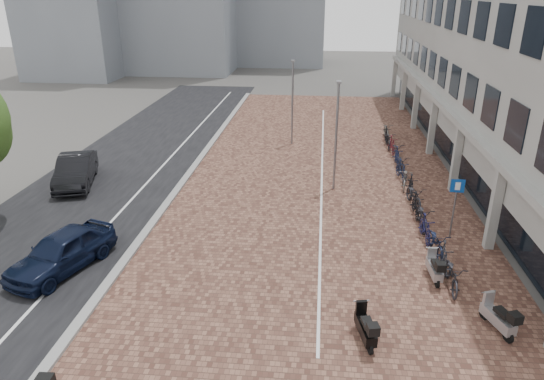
{
  "coord_description": "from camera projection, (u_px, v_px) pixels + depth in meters",
  "views": [
    {
      "loc": [
        2.03,
        -13.81,
        9.53
      ],
      "look_at": [
        0.0,
        6.0,
        1.3
      ],
      "focal_mm": 32.29,
      "sensor_mm": 36.0,
      "label": 1
    }
  ],
  "objects": [
    {
      "name": "car_dark",
      "position": [
        76.0,
        170.0,
        25.43
      ],
      "size": [
        2.9,
        4.91,
        1.53
      ],
      "primitive_type": "imported",
      "rotation": [
        0.0,
        0.0,
        0.3
      ],
      "color": "black",
      "rests_on": "ground"
    },
    {
      "name": "street_asphalt",
      "position": [
        129.0,
        165.0,
        28.41
      ],
      "size": [
        8.0,
        50.0,
        0.03
      ],
      "primitive_type": "cube",
      "color": "black",
      "rests_on": "ground"
    },
    {
      "name": "car_navy",
      "position": [
        62.0,
        252.0,
        17.65
      ],
      "size": [
        3.04,
        4.63,
        1.47
      ],
      "primitive_type": "imported",
      "rotation": [
        0.0,
        0.0,
        -0.33
      ],
      "color": "black",
      "rests_on": "ground"
    },
    {
      "name": "lane_line",
      "position": [
        162.0,
        166.0,
        28.21
      ],
      "size": [
        0.12,
        44.0,
        0.0
      ],
      "primitive_type": "cube",
      "color": "white",
      "rests_on": "street_asphalt"
    },
    {
      "name": "lamp_near",
      "position": [
        336.0,
        138.0,
        24.02
      ],
      "size": [
        0.12,
        0.12,
        5.45
      ],
      "primitive_type": "cylinder",
      "color": "gray",
      "rests_on": "ground"
    },
    {
      "name": "parking_line",
      "position": [
        322.0,
        172.0,
        27.34
      ],
      "size": [
        0.1,
        30.0,
        0.0
      ],
      "primitive_type": "cube",
      "color": "white",
      "rests_on": "plaza_brick"
    },
    {
      "name": "scooter_mid",
      "position": [
        366.0,
        326.0,
        14.07
      ],
      "size": [
        0.78,
        1.59,
        1.05
      ],
      "primitive_type": null,
      "rotation": [
        0.0,
        0.0,
        0.21
      ],
      "color": "black",
      "rests_on": "ground"
    },
    {
      "name": "lamp_far",
      "position": [
        292.0,
        104.0,
        31.32
      ],
      "size": [
        0.12,
        0.12,
        5.36
      ],
      "primitive_type": "cylinder",
      "color": "slate",
      "rests_on": "ground"
    },
    {
      "name": "plaza_brick",
      "position": [
        318.0,
        172.0,
        27.37
      ],
      "size": [
        14.5,
        42.0,
        0.04
      ],
      "primitive_type": "cube",
      "color": "brown",
      "rests_on": "ground"
    },
    {
      "name": "bike_row",
      "position": [
        407.0,
        178.0,
        25.09
      ],
      "size": [
        1.13,
        20.39,
        1.05
      ],
      "color": "black",
      "rests_on": "ground"
    },
    {
      "name": "ground",
      "position": [
        254.0,
        293.0,
        16.53
      ],
      "size": [
        140.0,
        140.0,
        0.0
      ],
      "primitive_type": "plane",
      "color": "#474442",
      "rests_on": "ground"
    },
    {
      "name": "office_building",
      "position": [
        525.0,
        10.0,
        26.79
      ],
      "size": [
        8.4,
        40.0,
        15.0
      ],
      "color": "#9F9F9A",
      "rests_on": "ground"
    },
    {
      "name": "scooter_back",
      "position": [
        498.0,
        316.0,
        14.5
      ],
      "size": [
        0.97,
        1.61,
        1.05
      ],
      "primitive_type": null,
      "rotation": [
        0.0,
        0.0,
        0.34
      ],
      "color": "#A4A4A9",
      "rests_on": "ground"
    },
    {
      "name": "parking_sign",
      "position": [
        455.0,
        199.0,
        19.5
      ],
      "size": [
        0.54,
        0.1,
        2.59
      ],
      "rotation": [
        0.0,
        0.0,
        -0.05
      ],
      "color": "slate",
      "rests_on": "ground"
    },
    {
      "name": "curb",
      "position": [
        194.0,
        167.0,
        28.01
      ],
      "size": [
        0.35,
        42.0,
        0.14
      ],
      "primitive_type": "cube",
      "color": "gray",
      "rests_on": "ground"
    },
    {
      "name": "scooter_front",
      "position": [
        435.0,
        267.0,
        17.11
      ],
      "size": [
        0.53,
        1.49,
        1.01
      ],
      "primitive_type": null,
      "rotation": [
        0.0,
        0.0,
        0.05
      ],
      "color": "#9D9DA2",
      "rests_on": "ground"
    }
  ]
}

